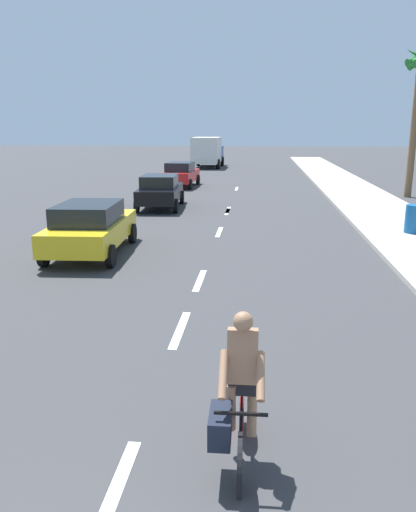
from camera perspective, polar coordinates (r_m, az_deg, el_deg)
The scene contains 15 objects.
ground_plane at distance 21.57m, azimuth 2.00°, elevation 4.51°, with size 160.00×160.00×0.00m, color #38383A.
sidewalk_strip at distance 24.10m, azimuth 18.91°, elevation 4.97°, with size 3.60×80.00×0.14m, color #B2ADA3.
lane_stripe_1 at distance 5.90m, azimuth -10.67°, elevation -25.11°, with size 0.16×1.80×0.01m, color white.
lane_stripe_2 at distance 9.64m, azimuth -3.20°, elevation -8.34°, with size 0.16×1.80×0.01m, color white.
lane_stripe_3 at distance 12.58m, azimuth -0.94°, elevation -2.78°, with size 0.16×1.80×0.01m, color white.
lane_stripe_4 at distance 18.37m, azimuth 1.29°, elevation 2.77°, with size 0.16×1.80×0.01m, color white.
lane_stripe_5 at distance 22.85m, azimuth 2.23°, elevation 5.09°, with size 0.16×1.80×0.01m, color white.
lane_stripe_6 at distance 23.30m, azimuth 2.30°, elevation 5.27°, with size 0.16×1.80×0.01m, color white.
lane_stripe_7 at distance 31.47m, azimuth 3.28°, elevation 7.67°, with size 0.16×1.80×0.01m, color white.
cyclist at distance 5.79m, azimuth 3.35°, elevation -15.75°, with size 0.63×1.71×1.82m.
parked_car_yellow at distance 15.40m, azimuth -13.24°, elevation 3.27°, with size 2.24×4.54×1.57m.
parked_car_black at distance 23.83m, azimuth -5.48°, elevation 7.45°, with size 2.15×4.29×1.57m.
parked_car_red at distance 32.42m, azimuth -3.15°, elevation 9.36°, with size 2.09×4.26×1.57m.
delivery_truck at distance 48.14m, azimuth -0.06°, elevation 11.85°, with size 2.78×6.29×2.80m.
trash_bin_far at distance 18.89m, azimuth 22.41°, elevation 3.93°, with size 0.60×0.60×0.98m, color #14518C.
Camera 1 is at (1.44, -1.19, 3.74)m, focal length 35.09 mm.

